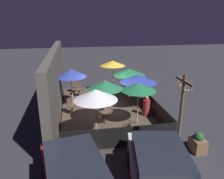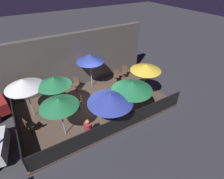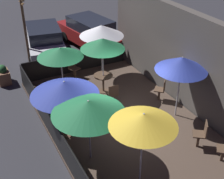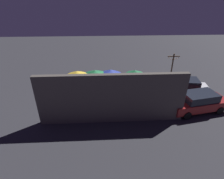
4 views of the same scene
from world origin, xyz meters
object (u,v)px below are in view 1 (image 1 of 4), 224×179
object	(u,v)px
dining_table_0	(138,97)
patio_chair_2	(125,130)
patio_umbrella_3	(96,95)
dining_table_1	(105,114)
patron_0	(146,107)
patio_umbrella_5	(139,87)
patio_chair_4	(75,86)
patio_umbrella_2	(71,73)
patio_chair_1	(78,89)
patio_chair_3	(105,107)
planter_box	(198,143)
patio_umbrella_0	(138,78)
patio_umbrella_4	(113,63)
patio_chair_0	(71,105)
patio_umbrella_1	(105,85)
patio_umbrella_6	(129,72)
light_post	(180,119)
parked_car_0	(159,171)

from	to	relation	value
dining_table_0	patio_chair_2	size ratio (longest dim) A/B	1.01
patio_umbrella_3	dining_table_1	world-z (taller)	patio_umbrella_3
dining_table_0	patron_0	bearing A→B (deg)	-174.28
patio_umbrella_5	patio_chair_4	xyz separation A→B (m)	(5.66, 3.10, -1.53)
patio_umbrella_2	patio_chair_1	xyz separation A→B (m)	(1.78, -0.40, -1.60)
patio_chair_3	planter_box	distance (m)	5.23
patio_chair_3	dining_table_0	bearing A→B (deg)	119.07
dining_table_0	patio_chair_2	xyz separation A→B (m)	(-3.66, 1.65, -0.11)
patio_umbrella_0	patio_umbrella_4	size ratio (longest dim) A/B	0.93
patio_umbrella_4	patron_0	xyz separation A→B (m)	(-4.26, -1.15, -1.67)
patio_chair_2	patio_umbrella_4	bearing A→B (deg)	-26.14
patio_chair_2	patio_chair_0	bearing A→B (deg)	14.55
patio_umbrella_1	dining_table_1	world-z (taller)	patio_umbrella_1
patio_chair_1	patio_umbrella_2	bearing A→B (deg)	-66.41
patio_umbrella_1	patio_chair_1	bearing A→B (deg)	15.25
patio_umbrella_6	light_post	xyz separation A→B (m)	(-7.15, -0.00, 0.05)
patio_umbrella_4	patio_umbrella_0	bearing A→B (deg)	-160.99
patio_umbrella_4	patio_chair_4	size ratio (longest dim) A/B	2.62
patio_umbrella_3	light_post	xyz separation A→B (m)	(-2.44, -2.70, -0.20)
patio_chair_2	light_post	distance (m)	2.90
planter_box	parked_car_0	size ratio (longest dim) A/B	0.20
patio_chair_1	patio_umbrella_3	bearing A→B (deg)	-47.60
patio_chair_0	patron_0	distance (m)	4.28
patio_umbrella_2	patio_chair_4	bearing A→B (deg)	-3.79
patio_umbrella_6	planter_box	bearing A→B (deg)	-167.17
light_post	patron_0	bearing A→B (deg)	-4.23
patio_umbrella_1	patio_chair_4	world-z (taller)	patio_umbrella_1
patio_umbrella_6	patio_chair_1	bearing A→B (deg)	70.67
light_post	patio_umbrella_2	bearing A→B (deg)	29.74
patio_umbrella_1	patio_umbrella_4	world-z (taller)	patio_umbrella_4
planter_box	parked_car_0	world-z (taller)	parked_car_0
patio_umbrella_4	parked_car_0	distance (m)	9.82
patio_chair_2	light_post	bearing A→B (deg)	-165.55
dining_table_1	parked_car_0	world-z (taller)	parked_car_0
patio_umbrella_6	patio_chair_3	bearing A→B (deg)	139.26
patio_umbrella_5	planter_box	distance (m)	3.66
patio_umbrella_5	light_post	size ratio (longest dim) A/B	0.60
patio_umbrella_6	dining_table_1	world-z (taller)	patio_umbrella_6
patio_chair_1	patio_chair_3	distance (m)	3.70
patio_umbrella_0	patio_chair_3	xyz separation A→B (m)	(-0.85, 2.15, -1.30)
patio_umbrella_5	patio_umbrella_4	bearing A→B (deg)	4.03
patio_umbrella_0	patio_umbrella_3	distance (m)	4.40
patio_umbrella_1	patio_umbrella_6	bearing A→B (deg)	-31.86
patio_chair_0	patron_0	bearing A→B (deg)	30.26
patio_umbrella_1	patio_umbrella_2	xyz separation A→B (m)	(2.77, 1.64, -0.02)
patio_umbrella_4	patio_umbrella_2	bearing A→B (deg)	126.55
patio_umbrella_1	dining_table_0	size ratio (longest dim) A/B	2.53
patio_chair_1	patron_0	size ratio (longest dim) A/B	0.82
patio_umbrella_1	dining_table_1	xyz separation A→B (m)	(0.00, -0.00, -1.54)
patio_umbrella_5	planter_box	bearing A→B (deg)	-144.25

